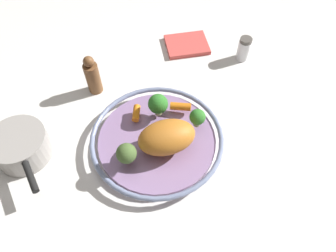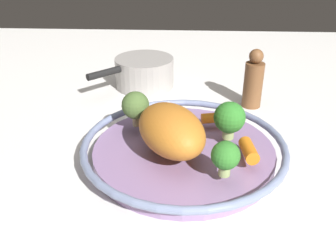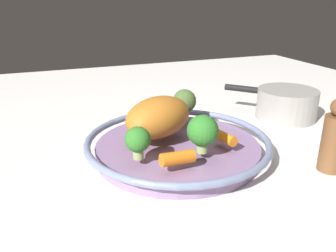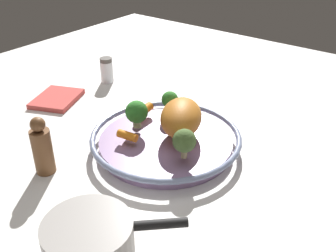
# 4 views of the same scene
# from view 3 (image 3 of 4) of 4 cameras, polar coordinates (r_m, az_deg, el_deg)

# --- Properties ---
(ground_plane) EXTENTS (1.80, 1.80, 0.00)m
(ground_plane) POSITION_cam_3_polar(r_m,az_deg,el_deg) (0.67, 1.57, -4.84)
(ground_plane) COLOR silver
(serving_bowl) EXTENTS (0.35, 0.35, 0.04)m
(serving_bowl) POSITION_cam_3_polar(r_m,az_deg,el_deg) (0.66, 1.59, -3.27)
(serving_bowl) COLOR #8E709E
(serving_bowl) RESTS_ON ground_plane
(roast_chicken_piece) EXTENTS (0.17, 0.15, 0.07)m
(roast_chicken_piece) POSITION_cam_3_polar(r_m,az_deg,el_deg) (0.65, -1.59, 1.49)
(roast_chicken_piece) COLOR #BE6E24
(roast_chicken_piece) RESTS_ON serving_bowl
(baby_carrot_center) EXTENTS (0.06, 0.03, 0.02)m
(baby_carrot_center) POSITION_cam_3_polar(r_m,az_deg,el_deg) (0.55, 1.56, -5.26)
(baby_carrot_center) COLOR orange
(baby_carrot_center) RESTS_ON serving_bowl
(baby_carrot_right) EXTENTS (0.03, 0.05, 0.02)m
(baby_carrot_right) POSITION_cam_3_polar(r_m,az_deg,el_deg) (0.63, 9.34, -1.94)
(baby_carrot_right) COLOR orange
(baby_carrot_right) RESTS_ON serving_bowl
(broccoli_floret_edge) EXTENTS (0.04, 0.04, 0.05)m
(broccoli_floret_edge) POSITION_cam_3_polar(r_m,az_deg,el_deg) (0.56, -4.96, -2.35)
(broccoli_floret_edge) COLOR #96AB66
(broccoli_floret_edge) RESTS_ON serving_bowl
(broccoli_floret_small) EXTENTS (0.05, 0.05, 0.07)m
(broccoli_floret_small) POSITION_cam_3_polar(r_m,az_deg,el_deg) (0.74, 2.71, 4.04)
(broccoli_floret_small) COLOR tan
(broccoli_floret_small) RESTS_ON serving_bowl
(broccoli_floret_large) EXTENTS (0.05, 0.05, 0.07)m
(broccoli_floret_large) POSITION_cam_3_polar(r_m,az_deg,el_deg) (0.58, 5.70, -0.85)
(broccoli_floret_large) COLOR #94AC66
(broccoli_floret_large) RESTS_ON serving_bowl
(pepper_mill) EXTENTS (0.04, 0.04, 0.13)m
(pepper_mill) POSITION_cam_3_polar(r_m,az_deg,el_deg) (0.66, 25.57, -1.89)
(pepper_mill) COLOR brown
(pepper_mill) RESTS_ON ground_plane
(saucepan) EXTENTS (0.19, 0.19, 0.07)m
(saucepan) POSITION_cam_3_polar(r_m,az_deg,el_deg) (0.90, 18.75, 3.46)
(saucepan) COLOR #9E9993
(saucepan) RESTS_ON ground_plane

